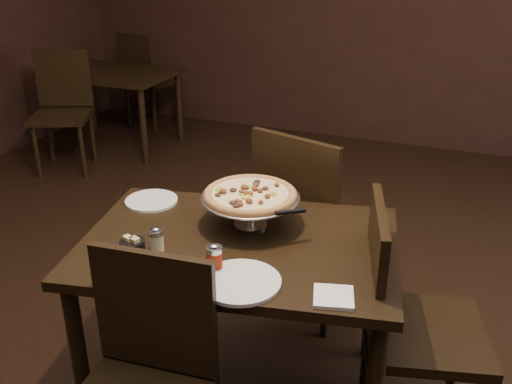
% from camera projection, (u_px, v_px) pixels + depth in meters
% --- Properties ---
extents(room, '(6.04, 7.04, 2.84)m').
position_uv_depth(room, '(228.00, 63.00, 1.86)').
color(room, black).
rests_on(room, ground).
extents(dining_table, '(1.30, 0.99, 0.73)m').
position_uv_depth(dining_table, '(239.00, 263.00, 2.18)').
color(dining_table, black).
rests_on(dining_table, ground).
extents(background_table, '(1.09, 0.73, 0.68)m').
position_uv_depth(background_table, '(112.00, 81.00, 5.05)').
color(background_table, black).
rests_on(background_table, ground).
extents(pizza_stand, '(0.39, 0.39, 0.16)m').
position_uv_depth(pizza_stand, '(250.00, 195.00, 2.20)').
color(pizza_stand, silver).
rests_on(pizza_stand, dining_table).
extents(parmesan_shaker, '(0.06, 0.06, 0.10)m').
position_uv_depth(parmesan_shaker, '(156.00, 240.00, 2.06)').
color(parmesan_shaker, beige).
rests_on(parmesan_shaker, dining_table).
extents(pepper_flake_shaker, '(0.06, 0.06, 0.10)m').
position_uv_depth(pepper_flake_shaker, '(214.00, 258.00, 1.94)').
color(pepper_flake_shaker, maroon).
rests_on(pepper_flake_shaker, dining_table).
extents(packet_caddy, '(0.09, 0.09, 0.07)m').
position_uv_depth(packet_caddy, '(132.00, 247.00, 2.04)').
color(packet_caddy, black).
rests_on(packet_caddy, dining_table).
extents(napkin_stack, '(0.15, 0.15, 0.01)m').
position_uv_depth(napkin_stack, '(334.00, 297.00, 1.80)').
color(napkin_stack, white).
rests_on(napkin_stack, dining_table).
extents(plate_left, '(0.22, 0.22, 0.01)m').
position_uv_depth(plate_left, '(151.00, 201.00, 2.45)').
color(plate_left, white).
rests_on(plate_left, dining_table).
extents(plate_near, '(0.27, 0.27, 0.01)m').
position_uv_depth(plate_near, '(240.00, 282.00, 1.88)').
color(plate_near, white).
rests_on(plate_near, dining_table).
extents(serving_spatula, '(0.15, 0.15, 0.02)m').
position_uv_depth(serving_spatula, '(291.00, 212.00, 2.08)').
color(serving_spatula, silver).
rests_on(serving_spatula, pizza_stand).
extents(chair_far, '(0.57, 0.57, 0.99)m').
position_uv_depth(chair_far, '(308.00, 219.00, 2.74)').
color(chair_far, black).
rests_on(chair_far, ground).
extents(chair_near, '(0.45, 0.45, 0.90)m').
position_uv_depth(chair_near, '(142.00, 381.00, 1.81)').
color(chair_near, black).
rests_on(chair_near, ground).
extents(chair_side, '(0.54, 0.54, 0.95)m').
position_uv_depth(chair_side, '(405.00, 317.00, 2.07)').
color(chair_side, black).
rests_on(chair_side, ground).
extents(bg_chair_far, '(0.51, 0.51, 0.93)m').
position_uv_depth(bg_chair_far, '(146.00, 76.00, 5.61)').
color(bg_chair_far, black).
rests_on(bg_chair_far, ground).
extents(bg_chair_near, '(0.58, 0.58, 0.95)m').
position_uv_depth(bg_chair_near, '(63.00, 106.00, 4.60)').
color(bg_chair_near, black).
rests_on(bg_chair_near, ground).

